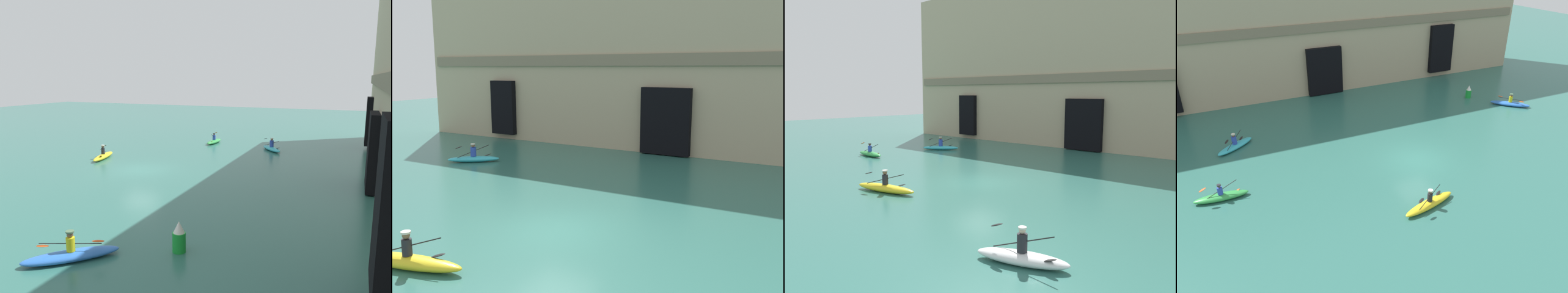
% 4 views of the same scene
% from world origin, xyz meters
% --- Properties ---
extents(ground_plane, '(120.00, 120.00, 0.00)m').
position_xyz_m(ground_plane, '(0.00, 0.00, 0.00)').
color(ground_plane, '#2D665B').
extents(cliff_bluff, '(44.55, 6.33, 15.87)m').
position_xyz_m(cliff_bluff, '(-0.93, 18.12, 7.90)').
color(cliff_bluff, tan).
rests_on(cliff_bluff, ground).
extents(kayak_cyan, '(2.99, 2.50, 1.16)m').
position_xyz_m(kayak_cyan, '(-10.98, 7.06, 0.23)').
color(kayak_cyan, '#33B2C6').
rests_on(kayak_cyan, ground).
extents(kayak_yellow, '(3.64, 1.49, 1.14)m').
position_xyz_m(kayak_yellow, '(-2.08, -4.78, 0.24)').
color(kayak_yellow, yellow).
rests_on(kayak_yellow, ground).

